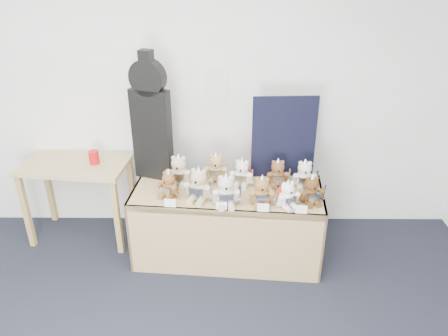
{
  "coord_description": "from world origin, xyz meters",
  "views": [
    {
      "loc": [
        0.73,
        -1.37,
        2.56
      ],
      "look_at": [
        0.71,
        1.81,
        0.94
      ],
      "focal_mm": 35.0,
      "sensor_mm": 36.0,
      "label": 1
    }
  ],
  "objects_px": {
    "teddy_front_far_left": "(169,185)",
    "red_cup": "(94,157)",
    "side_table": "(77,175)",
    "guitar_case": "(151,119)",
    "teddy_back_centre_left": "(216,168)",
    "teddy_front_left": "(199,186)",
    "display_table": "(227,208)",
    "teddy_front_far_right": "(288,195)",
    "teddy_back_left": "(179,171)",
    "teddy_front_centre": "(226,191)",
    "teddy_back_end": "(304,175)",
    "teddy_back_right": "(278,174)",
    "teddy_front_right": "(262,192)",
    "teddy_back_centre_right": "(242,174)",
    "teddy_front_end": "(312,191)"
  },
  "relations": [
    {
      "from": "side_table",
      "to": "teddy_front_end",
      "type": "height_order",
      "value": "teddy_front_end"
    },
    {
      "from": "teddy_front_far_right",
      "to": "teddy_back_end",
      "type": "height_order",
      "value": "teddy_back_end"
    },
    {
      "from": "teddy_back_left",
      "to": "teddy_back_centre_right",
      "type": "bearing_deg",
      "value": 5.08
    },
    {
      "from": "side_table",
      "to": "teddy_back_centre_right",
      "type": "relative_size",
      "value": 3.67
    },
    {
      "from": "display_table",
      "to": "teddy_back_end",
      "type": "bearing_deg",
      "value": 15.06
    },
    {
      "from": "teddy_back_left",
      "to": "red_cup",
      "type": "bearing_deg",
      "value": 172.86
    },
    {
      "from": "guitar_case",
      "to": "teddy_back_end",
      "type": "bearing_deg",
      "value": 10.79
    },
    {
      "from": "teddy_back_end",
      "to": "teddy_front_left",
      "type": "bearing_deg",
      "value": -164.79
    },
    {
      "from": "teddy_front_far_left",
      "to": "teddy_back_centre_left",
      "type": "bearing_deg",
      "value": 63.53
    },
    {
      "from": "teddy_front_far_left",
      "to": "teddy_front_right",
      "type": "relative_size",
      "value": 0.91
    },
    {
      "from": "teddy_front_centre",
      "to": "teddy_back_centre_right",
      "type": "height_order",
      "value": "teddy_front_centre"
    },
    {
      "from": "guitar_case",
      "to": "teddy_back_centre_left",
      "type": "distance_m",
      "value": 0.72
    },
    {
      "from": "side_table",
      "to": "teddy_back_centre_left",
      "type": "xyz_separation_m",
      "value": [
        1.3,
        -0.11,
        0.14
      ]
    },
    {
      "from": "display_table",
      "to": "teddy_front_centre",
      "type": "height_order",
      "value": "teddy_front_centre"
    },
    {
      "from": "teddy_front_far_right",
      "to": "teddy_back_left",
      "type": "xyz_separation_m",
      "value": [
        -0.91,
        0.37,
        0.02
      ]
    },
    {
      "from": "teddy_front_right",
      "to": "teddy_back_right",
      "type": "distance_m",
      "value": 0.37
    },
    {
      "from": "red_cup",
      "to": "teddy_back_centre_right",
      "type": "height_order",
      "value": "teddy_back_centre_right"
    },
    {
      "from": "teddy_back_centre_left",
      "to": "teddy_front_left",
      "type": "bearing_deg",
      "value": -107.93
    },
    {
      "from": "teddy_front_far_left",
      "to": "red_cup",
      "type": "bearing_deg",
      "value": 178.29
    },
    {
      "from": "teddy_back_left",
      "to": "teddy_back_end",
      "type": "xyz_separation_m",
      "value": [
        1.09,
        -0.05,
        -0.01
      ]
    },
    {
      "from": "teddy_back_left",
      "to": "teddy_front_far_left",
      "type": "bearing_deg",
      "value": -100.94
    },
    {
      "from": "display_table",
      "to": "red_cup",
      "type": "relative_size",
      "value": 13.88
    },
    {
      "from": "teddy_front_end",
      "to": "teddy_back_centre_left",
      "type": "height_order",
      "value": "teddy_back_centre_left"
    },
    {
      "from": "teddy_back_end",
      "to": "teddy_front_centre",
      "type": "bearing_deg",
      "value": -154.3
    },
    {
      "from": "teddy_front_centre",
      "to": "teddy_back_centre_left",
      "type": "height_order",
      "value": "teddy_front_centre"
    },
    {
      "from": "teddy_front_end",
      "to": "teddy_back_end",
      "type": "distance_m",
      "value": 0.26
    },
    {
      "from": "teddy_front_left",
      "to": "teddy_front_end",
      "type": "bearing_deg",
      "value": 14.3
    },
    {
      "from": "display_table",
      "to": "teddy_back_centre_left",
      "type": "xyz_separation_m",
      "value": [
        -0.1,
        0.24,
        0.26
      ]
    },
    {
      "from": "teddy_front_right",
      "to": "teddy_back_right",
      "type": "bearing_deg",
      "value": 65.25
    },
    {
      "from": "side_table",
      "to": "guitar_case",
      "type": "xyz_separation_m",
      "value": [
        0.74,
        -0.05,
        0.58
      ]
    },
    {
      "from": "display_table",
      "to": "teddy_front_centre",
      "type": "bearing_deg",
      "value": -87.5
    },
    {
      "from": "teddy_front_left",
      "to": "red_cup",
      "type": "bearing_deg",
      "value": 172.83
    },
    {
      "from": "side_table",
      "to": "teddy_back_left",
      "type": "relative_size",
      "value": 3.26
    },
    {
      "from": "teddy_back_right",
      "to": "teddy_back_end",
      "type": "bearing_deg",
      "value": -11.06
    },
    {
      "from": "guitar_case",
      "to": "teddy_front_far_right",
      "type": "distance_m",
      "value": 1.33
    },
    {
      "from": "teddy_front_far_left",
      "to": "teddy_back_centre_left",
      "type": "xyz_separation_m",
      "value": [
        0.39,
        0.29,
        0.01
      ]
    },
    {
      "from": "side_table",
      "to": "red_cup",
      "type": "bearing_deg",
      "value": 5.19
    },
    {
      "from": "guitar_case",
      "to": "teddy_front_far_right",
      "type": "height_order",
      "value": "guitar_case"
    },
    {
      "from": "teddy_front_left",
      "to": "teddy_back_left",
      "type": "xyz_separation_m",
      "value": [
        -0.19,
        0.26,
        -0.0
      ]
    },
    {
      "from": "teddy_front_far_right",
      "to": "red_cup",
      "type": "bearing_deg",
      "value": 139.48
    },
    {
      "from": "teddy_front_left",
      "to": "guitar_case",
      "type": "bearing_deg",
      "value": 154.05
    },
    {
      "from": "teddy_front_end",
      "to": "teddy_back_centre_left",
      "type": "relative_size",
      "value": 0.93
    },
    {
      "from": "teddy_front_end",
      "to": "teddy_back_centre_right",
      "type": "xyz_separation_m",
      "value": [
        -0.56,
        0.3,
        0.0
      ]
    },
    {
      "from": "teddy_front_centre",
      "to": "teddy_front_right",
      "type": "xyz_separation_m",
      "value": [
        0.29,
        0.0,
        -0.01
      ]
    },
    {
      "from": "red_cup",
      "to": "teddy_front_right",
      "type": "bearing_deg",
      "value": -19.46
    },
    {
      "from": "teddy_front_centre",
      "to": "teddy_back_centre_right",
      "type": "bearing_deg",
      "value": 65.59
    },
    {
      "from": "teddy_back_end",
      "to": "teddy_back_right",
      "type": "bearing_deg",
      "value": 172.73
    },
    {
      "from": "teddy_front_centre",
      "to": "teddy_back_end",
      "type": "bearing_deg",
      "value": 21.58
    },
    {
      "from": "guitar_case",
      "to": "teddy_back_end",
      "type": "height_order",
      "value": "guitar_case"
    },
    {
      "from": "red_cup",
      "to": "teddy_back_centre_right",
      "type": "distance_m",
      "value": 1.35
    }
  ]
}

